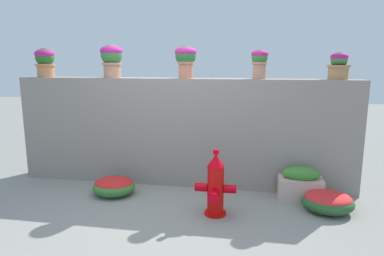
{
  "coord_description": "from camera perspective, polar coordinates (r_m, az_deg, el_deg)",
  "views": [
    {
      "loc": [
        0.99,
        -3.56,
        1.77
      ],
      "look_at": [
        0.18,
        1.02,
        0.87
      ],
      "focal_mm": 32.21,
      "sensor_mm": 36.0,
      "label": 1
    }
  ],
  "objects": [
    {
      "name": "stone_wall",
      "position": [
        4.98,
        -1.63,
        -0.63
      ],
      "size": [
        4.84,
        0.35,
        1.54
      ],
      "primitive_type": "cube",
      "color": "gray",
      "rests_on": "ground"
    },
    {
      "name": "potted_plant_3",
      "position": [
        4.76,
        11.12,
        10.92
      ],
      "size": [
        0.22,
        0.22,
        0.4
      ],
      "color": "#AE745C",
      "rests_on": "stone_wall"
    },
    {
      "name": "planter_box",
      "position": [
        4.71,
        17.51,
        -8.91
      ],
      "size": [
        0.55,
        0.3,
        0.45
      ],
      "color": "#BCA599",
      "rests_on": "ground"
    },
    {
      "name": "potted_plant_0",
      "position": [
        5.69,
        -23.17,
        10.27
      ],
      "size": [
        0.29,
        0.29,
        0.43
      ],
      "color": "#BC774A",
      "rests_on": "stone_wall"
    },
    {
      "name": "potted_plant_2",
      "position": [
        4.85,
        -1.06,
        11.59
      ],
      "size": [
        0.3,
        0.3,
        0.45
      ],
      "color": "#C16F58",
      "rests_on": "stone_wall"
    },
    {
      "name": "fire_hydrant",
      "position": [
        4.05,
        3.9,
        -9.66
      ],
      "size": [
        0.48,
        0.39,
        0.78
      ],
      "color": "red",
      "rests_on": "ground"
    },
    {
      "name": "potted_plant_4",
      "position": [
        4.92,
        23.12,
        9.59
      ],
      "size": [
        0.3,
        0.3,
        0.36
      ],
      "color": "#AE7B53",
      "rests_on": "stone_wall"
    },
    {
      "name": "ground_plane",
      "position": [
        4.1,
        -5.14,
        -14.69
      ],
      "size": [
        24.0,
        24.0,
        0.0
      ],
      "primitive_type": "plane",
      "color": "gray"
    },
    {
      "name": "flower_bush_left",
      "position": [
        4.82,
        -12.83,
        -9.28
      ],
      "size": [
        0.57,
        0.52,
        0.24
      ],
      "color": "#34742F",
      "rests_on": "ground"
    },
    {
      "name": "potted_plant_1",
      "position": [
        5.19,
        -13.17,
        11.33
      ],
      "size": [
        0.32,
        0.32,
        0.48
      ],
      "color": "tan",
      "rests_on": "stone_wall"
    },
    {
      "name": "flower_bush_right",
      "position": [
        4.51,
        21.57,
        -11.17
      ],
      "size": [
        0.61,
        0.55,
        0.25
      ],
      "color": "#265429",
      "rests_on": "ground"
    }
  ]
}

